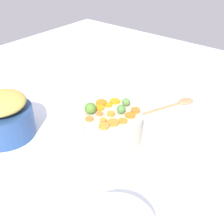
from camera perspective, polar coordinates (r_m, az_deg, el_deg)
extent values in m
cube|color=white|center=(1.11, -1.70, -6.35)|extent=(2.40, 2.40, 0.02)
cylinder|color=#BBB097|center=(1.09, 0.00, -2.83)|extent=(0.22, 0.22, 0.11)
cylinder|color=navy|center=(1.18, -19.90, -1.82)|extent=(0.22, 0.22, 0.11)
ellipsoid|color=tan|center=(1.14, -20.68, 1.69)|extent=(0.19, 0.19, 0.06)
cylinder|color=orange|center=(1.08, 4.50, 0.30)|extent=(0.04, 0.04, 0.01)
cylinder|color=orange|center=(1.01, 0.35, -1.95)|extent=(0.05, 0.05, 0.01)
cylinder|color=orange|center=(1.06, -0.19, -0.35)|extent=(0.04, 0.04, 0.01)
cylinder|color=orange|center=(1.02, 2.09, -1.70)|extent=(0.04, 0.04, 0.01)
cylinder|color=orange|center=(1.10, -2.47, 0.83)|extent=(0.05, 0.05, 0.01)
cylinder|color=orange|center=(1.02, -1.66, -1.60)|extent=(0.03, 0.03, 0.01)
cylinder|color=orange|center=(1.00, -1.57, -2.70)|extent=(0.05, 0.05, 0.01)
cylinder|color=orange|center=(1.11, -0.68, 1.33)|extent=(0.03, 0.03, 0.01)
cylinder|color=orange|center=(1.06, -2.36, -0.33)|extent=(0.03, 0.03, 0.01)
cylinder|color=orange|center=(1.05, 3.49, -0.63)|extent=(0.05, 0.05, 0.01)
cylinder|color=orange|center=(1.12, -2.06, 1.81)|extent=(0.05, 0.05, 0.01)
cylinder|color=orange|center=(1.04, -4.32, -1.33)|extent=(0.04, 0.04, 0.01)
cylinder|color=orange|center=(1.13, 0.55, 2.07)|extent=(0.06, 0.06, 0.01)
sphere|color=#507D2B|center=(1.06, -4.14, 0.74)|extent=(0.04, 0.04, 0.04)
sphere|color=#56803B|center=(1.11, 2.70, 1.91)|extent=(0.03, 0.03, 0.03)
sphere|color=#4A803D|center=(1.06, 1.76, 0.54)|extent=(0.03, 0.03, 0.03)
cube|color=#AB7E56|center=(1.30, 8.39, 0.32)|extent=(0.12, 0.26, 0.01)
ellipsoid|color=#AB7E56|center=(1.39, 13.92, 2.04)|extent=(0.08, 0.09, 0.01)
cube|color=#BFAA98|center=(0.91, -15.76, -17.86)|extent=(0.22, 0.17, 0.01)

